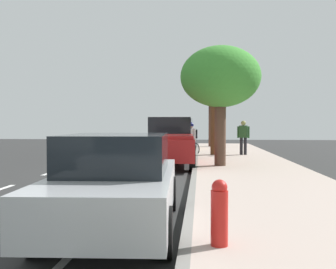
{
  "coord_description": "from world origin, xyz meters",
  "views": [
    {
      "loc": [
        2.38,
        -13.12,
        1.69
      ],
      "look_at": [
        0.74,
        6.82,
        1.13
      ],
      "focal_mm": 42.26,
      "sensor_mm": 36.0,
      "label": 1
    }
  ],
  "objects_px": {
    "parked_suv_tan_far": "(178,134)",
    "cyclist_with_backpack": "(191,136)",
    "bicycle_at_curb": "(187,150)",
    "street_tree_far_end": "(215,74)",
    "parked_sedan_silver_second": "(117,182)",
    "parked_pickup_red_mid": "(169,143)",
    "street_tree_corner": "(211,94)",
    "street_tree_mid_block": "(220,78)",
    "pedestrian_on_phone": "(243,135)",
    "fire_hydrant": "(219,212)"
  },
  "relations": [
    {
      "from": "parked_suv_tan_far",
      "to": "street_tree_mid_block",
      "type": "xyz_separation_m",
      "value": [
        2.08,
        -9.73,
        2.33
      ]
    },
    {
      "from": "parked_suv_tan_far",
      "to": "cyclist_with_backpack",
      "type": "relative_size",
      "value": 2.7
    },
    {
      "from": "street_tree_corner",
      "to": "pedestrian_on_phone",
      "type": "height_order",
      "value": "street_tree_corner"
    },
    {
      "from": "bicycle_at_curb",
      "to": "cyclist_with_backpack",
      "type": "relative_size",
      "value": 0.74
    },
    {
      "from": "parked_sedan_silver_second",
      "to": "cyclist_with_backpack",
      "type": "bearing_deg",
      "value": 86.12
    },
    {
      "from": "parked_sedan_silver_second",
      "to": "cyclist_with_backpack",
      "type": "xyz_separation_m",
      "value": [
        0.89,
        13.15,
        0.32
      ]
    },
    {
      "from": "parked_sedan_silver_second",
      "to": "street_tree_corner",
      "type": "height_order",
      "value": "street_tree_corner"
    },
    {
      "from": "parked_pickup_red_mid",
      "to": "street_tree_corner",
      "type": "distance_m",
      "value": 11.44
    },
    {
      "from": "parked_suv_tan_far",
      "to": "pedestrian_on_phone",
      "type": "distance_m",
      "value": 5.75
    },
    {
      "from": "parked_pickup_red_mid",
      "to": "street_tree_mid_block",
      "type": "xyz_separation_m",
      "value": [
        1.97,
        -1.19,
        2.45
      ]
    },
    {
      "from": "parked_sedan_silver_second",
      "to": "parked_pickup_red_mid",
      "type": "height_order",
      "value": "parked_pickup_red_mid"
    },
    {
      "from": "bicycle_at_curb",
      "to": "pedestrian_on_phone",
      "type": "xyz_separation_m",
      "value": [
        2.77,
        -0.09,
        0.72
      ]
    },
    {
      "from": "street_tree_mid_block",
      "to": "pedestrian_on_phone",
      "type": "bearing_deg",
      "value": 74.88
    },
    {
      "from": "cyclist_with_backpack",
      "to": "bicycle_at_curb",
      "type": "bearing_deg",
      "value": 116.67
    },
    {
      "from": "parked_pickup_red_mid",
      "to": "street_tree_far_end",
      "type": "bearing_deg",
      "value": 63.15
    },
    {
      "from": "parked_sedan_silver_second",
      "to": "parked_pickup_red_mid",
      "type": "bearing_deg",
      "value": 89.52
    },
    {
      "from": "parked_sedan_silver_second",
      "to": "fire_hydrant",
      "type": "bearing_deg",
      "value": -37.81
    },
    {
      "from": "bicycle_at_curb",
      "to": "pedestrian_on_phone",
      "type": "relative_size",
      "value": 0.77
    },
    {
      "from": "parked_pickup_red_mid",
      "to": "pedestrian_on_phone",
      "type": "relative_size",
      "value": 3.2
    },
    {
      "from": "street_tree_corner",
      "to": "fire_hydrant",
      "type": "height_order",
      "value": "street_tree_corner"
    },
    {
      "from": "parked_pickup_red_mid",
      "to": "fire_hydrant",
      "type": "relative_size",
      "value": 6.39
    },
    {
      "from": "parked_sedan_silver_second",
      "to": "bicycle_at_curb",
      "type": "xyz_separation_m",
      "value": [
        0.67,
        13.58,
        -0.37
      ]
    },
    {
      "from": "cyclist_with_backpack",
      "to": "pedestrian_on_phone",
      "type": "bearing_deg",
      "value": 7.6
    },
    {
      "from": "parked_suv_tan_far",
      "to": "cyclist_with_backpack",
      "type": "height_order",
      "value": "parked_suv_tan_far"
    },
    {
      "from": "street_tree_corner",
      "to": "parked_suv_tan_far",
      "type": "bearing_deg",
      "value": -131.18
    },
    {
      "from": "parked_suv_tan_far",
      "to": "street_tree_mid_block",
      "type": "relative_size",
      "value": 1.08
    },
    {
      "from": "parked_pickup_red_mid",
      "to": "parked_suv_tan_far",
      "type": "height_order",
      "value": "parked_suv_tan_far"
    },
    {
      "from": "bicycle_at_curb",
      "to": "street_tree_mid_block",
      "type": "bearing_deg",
      "value": -75.27
    },
    {
      "from": "bicycle_at_curb",
      "to": "street_tree_corner",
      "type": "distance_m",
      "value": 7.74
    },
    {
      "from": "street_tree_mid_block",
      "to": "pedestrian_on_phone",
      "type": "distance_m",
      "value": 5.79
    },
    {
      "from": "parked_pickup_red_mid",
      "to": "pedestrian_on_phone",
      "type": "bearing_deg",
      "value": 49.65
    },
    {
      "from": "parked_suv_tan_far",
      "to": "cyclist_with_backpack",
      "type": "distance_m",
      "value": 5.01
    },
    {
      "from": "parked_pickup_red_mid",
      "to": "street_tree_mid_block",
      "type": "distance_m",
      "value": 3.36
    },
    {
      "from": "parked_sedan_silver_second",
      "to": "parked_suv_tan_far",
      "type": "height_order",
      "value": "parked_suv_tan_far"
    },
    {
      "from": "cyclist_with_backpack",
      "to": "fire_hydrant",
      "type": "height_order",
      "value": "cyclist_with_backpack"
    },
    {
      "from": "cyclist_with_backpack",
      "to": "street_tree_mid_block",
      "type": "bearing_deg",
      "value": -76.43
    },
    {
      "from": "bicycle_at_curb",
      "to": "street_tree_far_end",
      "type": "relative_size",
      "value": 0.26
    },
    {
      "from": "fire_hydrant",
      "to": "parked_sedan_silver_second",
      "type": "bearing_deg",
      "value": 142.19
    },
    {
      "from": "parked_suv_tan_far",
      "to": "cyclist_with_backpack",
      "type": "xyz_separation_m",
      "value": [
        0.92,
        -4.93,
        0.04
      ]
    },
    {
      "from": "cyclist_with_backpack",
      "to": "street_tree_far_end",
      "type": "xyz_separation_m",
      "value": [
        1.16,
        0.28,
        3.04
      ]
    },
    {
      "from": "cyclist_with_backpack",
      "to": "street_tree_mid_block",
      "type": "xyz_separation_m",
      "value": [
        1.16,
        -4.8,
        2.29
      ]
    },
    {
      "from": "parked_sedan_silver_second",
      "to": "parked_pickup_red_mid",
      "type": "relative_size",
      "value": 0.83
    },
    {
      "from": "street_tree_corner",
      "to": "cyclist_with_backpack",
      "type": "bearing_deg",
      "value": -99.02
    },
    {
      "from": "bicycle_at_curb",
      "to": "cyclist_with_backpack",
      "type": "xyz_separation_m",
      "value": [
        0.22,
        -0.43,
        0.69
      ]
    },
    {
      "from": "cyclist_with_backpack",
      "to": "street_tree_corner",
      "type": "distance_m",
      "value": 7.84
    },
    {
      "from": "parked_sedan_silver_second",
      "to": "parked_suv_tan_far",
      "type": "relative_size",
      "value": 0.95
    },
    {
      "from": "parked_sedan_silver_second",
      "to": "street_tree_corner",
      "type": "xyz_separation_m",
      "value": [
        2.05,
        20.46,
        2.91
      ]
    },
    {
      "from": "street_tree_far_end",
      "to": "street_tree_corner",
      "type": "distance_m",
      "value": 7.04
    },
    {
      "from": "cyclist_with_backpack",
      "to": "street_tree_mid_block",
      "type": "height_order",
      "value": "street_tree_mid_block"
    },
    {
      "from": "cyclist_with_backpack",
      "to": "street_tree_corner",
      "type": "xyz_separation_m",
      "value": [
        1.16,
        7.31,
        2.59
      ]
    }
  ]
}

